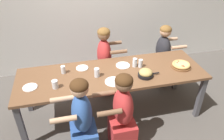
{
  "coord_description": "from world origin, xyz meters",
  "views": [
    {
      "loc": [
        -0.61,
        -2.56,
        2.49
      ],
      "look_at": [
        0.0,
        0.0,
        0.82
      ],
      "focal_mm": 35.0,
      "sensor_mm": 36.0,
      "label": 1
    }
  ],
  "objects": [
    {
      "name": "diner_near_center",
      "position": [
        -0.02,
        -0.65,
        0.54
      ],
      "size": [
        0.51,
        0.4,
        1.16
      ],
      "rotation": [
        0.0,
        0.0,
        1.57
      ],
      "color": "#B22D2D",
      "rests_on": "ground"
    },
    {
      "name": "drinking_glass_a",
      "position": [
        -0.54,
        -0.36,
        0.83
      ],
      "size": [
        0.07,
        0.07,
        0.13
      ],
      "color": "silver",
      "rests_on": "dining_table"
    },
    {
      "name": "skillet_bowl",
      "position": [
        0.44,
        -0.19,
        0.82
      ],
      "size": [
        0.31,
        0.21,
        0.11
      ],
      "color": "black",
      "rests_on": "dining_table"
    },
    {
      "name": "diner_far_right",
      "position": [
        1.11,
        0.65,
        0.53
      ],
      "size": [
        0.51,
        0.4,
        1.15
      ],
      "rotation": [
        0.0,
        0.0,
        -1.57
      ],
      "color": "#232328",
      "rests_on": "ground"
    },
    {
      "name": "diner_far_center",
      "position": [
        0.02,
        0.65,
        0.56
      ],
      "size": [
        0.51,
        0.4,
        1.21
      ],
      "rotation": [
        0.0,
        0.0,
        -1.57
      ],
      "color": "#B22D2D",
      "rests_on": "ground"
    },
    {
      "name": "drinking_glass_b",
      "position": [
        -0.23,
        -0.04,
        0.83
      ],
      "size": [
        0.07,
        0.07,
        0.13
      ],
      "color": "silver",
      "rests_on": "dining_table"
    },
    {
      "name": "empty_plate_d",
      "position": [
        -1.12,
        -0.1,
        0.78
      ],
      "size": [
        0.19,
        0.19,
        0.02
      ],
      "color": "white",
      "rests_on": "dining_table"
    },
    {
      "name": "empty_plate_c",
      "position": [
        -0.4,
        0.23,
        0.78
      ],
      "size": [
        0.18,
        0.18,
        0.02
      ],
      "color": "white",
      "rests_on": "dining_table"
    },
    {
      "name": "drinking_glass_d",
      "position": [
        0.45,
        0.06,
        0.83
      ],
      "size": [
        0.06,
        0.06,
        0.12
      ],
      "color": "silver",
      "rests_on": "dining_table"
    },
    {
      "name": "dining_table",
      "position": [
        0.0,
        0.0,
        0.7
      ],
      "size": [
        2.69,
        0.87,
        0.77
      ],
      "color": "brown",
      "rests_on": "ground"
    },
    {
      "name": "empty_plate_a",
      "position": [
        -0.03,
        -0.22,
        0.78
      ],
      "size": [
        0.24,
        0.24,
        0.02
      ],
      "color": "white",
      "rests_on": "dining_table"
    },
    {
      "name": "drinking_glass_e",
      "position": [
        -0.68,
        0.16,
        0.82
      ],
      "size": [
        0.06,
        0.06,
        0.11
      ],
      "color": "silver",
      "rests_on": "dining_table"
    },
    {
      "name": "diner_near_midleft",
      "position": [
        -0.52,
        -0.65,
        0.55
      ],
      "size": [
        0.51,
        0.4,
        1.18
      ],
      "rotation": [
        0.0,
        0.0,
        1.57
      ],
      "color": "#2D5193",
      "rests_on": "ground"
    },
    {
      "name": "pizza_board_main",
      "position": [
        1.05,
        -0.08,
        0.8
      ],
      "size": [
        0.3,
        0.3,
        0.06
      ],
      "color": "brown",
      "rests_on": "dining_table"
    },
    {
      "name": "drinking_glass_c",
      "position": [
        0.37,
        0.1,
        0.83
      ],
      "size": [
        0.07,
        0.07,
        0.14
      ],
      "color": "silver",
      "rests_on": "dining_table"
    },
    {
      "name": "empty_plate_b",
      "position": [
        0.21,
        0.16,
        0.78
      ],
      "size": [
        0.21,
        0.21,
        0.02
      ],
      "color": "white",
      "rests_on": "dining_table"
    },
    {
      "name": "drinking_glass_f",
      "position": [
        -0.8,
        -0.17,
        0.82
      ],
      "size": [
        0.08,
        0.08,
        0.11
      ],
      "color": "silver",
      "rests_on": "dining_table"
    },
    {
      "name": "ground_plane",
      "position": [
        0.0,
        0.0,
        0.0
      ],
      "size": [
        18.0,
        18.0,
        0.0
      ],
      "primitive_type": "plane",
      "color": "#514C47",
      "rests_on": "ground"
    }
  ]
}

